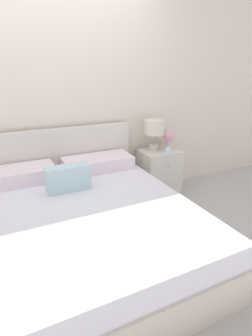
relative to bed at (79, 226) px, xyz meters
name	(u,v)px	position (x,y,z in m)	size (l,w,h in m)	color
ground_plane	(59,207)	(0.00, 0.91, -0.28)	(12.00, 12.00, 0.00)	#BCB7B2
wall_back	(46,94)	(0.00, 0.98, 1.02)	(8.00, 0.06, 2.60)	silver
bed	(79,226)	(0.00, 0.00, 0.00)	(1.80, 1.97, 0.95)	beige
nightstand	(159,173)	(1.25, 0.70, 0.02)	(0.47, 0.40, 0.60)	silver
table_lamp	(154,129)	(1.19, 0.76, 0.59)	(0.24, 0.24, 0.38)	beige
flower_vase	(169,136)	(1.42, 0.77, 0.47)	(0.16, 0.16, 0.24)	silver
teacup	(168,149)	(1.33, 0.63, 0.35)	(0.13, 0.13, 0.06)	white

